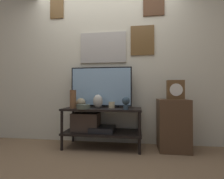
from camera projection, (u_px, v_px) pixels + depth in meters
name	position (u px, v px, depth m)	size (l,w,h in m)	color
ground_plane	(98.00, 154.00, 2.37)	(12.00, 12.00, 0.00)	#846647
wall_back	(106.00, 62.00, 2.98)	(6.40, 0.08, 2.70)	beige
media_console	(96.00, 122.00, 2.68)	(1.17, 0.51, 0.60)	black
television	(101.00, 87.00, 2.79)	(0.98, 0.05, 0.64)	black
vase_tall_ceramic	(73.00, 99.00, 2.59)	(0.09, 0.09, 0.27)	brown
vase_round_glass	(81.00, 103.00, 2.71)	(0.15, 0.15, 0.15)	tan
vase_urn_stoneware	(98.00, 101.00, 2.65)	(0.15, 0.11, 0.21)	beige
vase_wide_bowl	(84.00, 107.00, 2.52)	(0.19, 0.19, 0.06)	#4C5647
candle_jar	(112.00, 105.00, 2.67)	(0.09, 0.09, 0.09)	beige
decorative_bust	(126.00, 102.00, 2.42)	(0.11, 0.11, 0.18)	#2D4251
side_table	(173.00, 124.00, 2.55)	(0.43, 0.44, 0.74)	#513823
mantel_clock	(175.00, 90.00, 2.51)	(0.24, 0.11, 0.28)	brown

